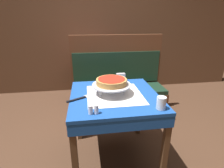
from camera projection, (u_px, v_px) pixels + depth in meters
ground_plane at (114, 157)px, 1.95m from camera, size 14.00×14.00×0.00m
dining_table_front at (114, 103)px, 1.71m from camera, size 0.84×0.84×0.76m
dining_table_rear at (91, 65)px, 3.18m from camera, size 0.63×0.63×0.77m
booth_bench at (118, 95)px, 2.64m from camera, size 1.36×0.47×1.23m
back_wall_panel at (98, 32)px, 3.46m from camera, size 6.00×0.04×2.40m
pizza_pan_stand at (112, 85)px, 1.67m from camera, size 0.37×0.37×0.10m
deep_dish_pizza at (112, 81)px, 1.66m from camera, size 0.29×0.29×0.06m
pizza_server at (83, 98)px, 1.60m from camera, size 0.28×0.18×0.01m
water_glass_near at (161, 103)px, 1.40m from camera, size 0.08×0.08×0.10m
salt_shaker at (91, 110)px, 1.33m from camera, size 0.04×0.04×0.07m
pepper_shaker at (96, 109)px, 1.33m from camera, size 0.04×0.04×0.07m
napkin_holder at (121, 77)px, 2.03m from camera, size 0.10×0.05×0.09m
condiment_caddy at (87, 58)px, 3.04m from camera, size 0.15×0.15×0.15m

